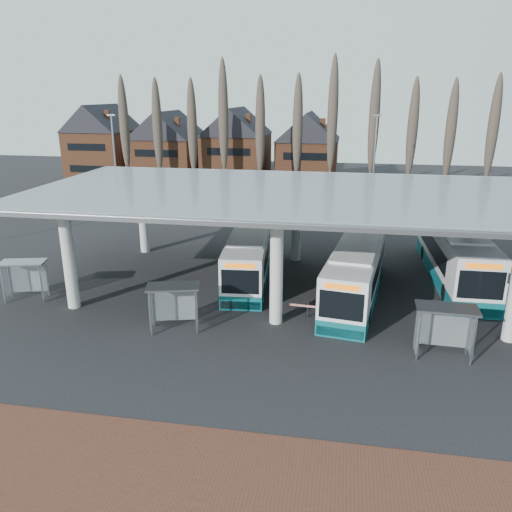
% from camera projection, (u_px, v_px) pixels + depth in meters
% --- Properties ---
extents(ground, '(140.00, 140.00, 0.00)m').
position_uv_depth(ground, '(269.00, 343.00, 25.14)').
color(ground, black).
rests_on(ground, ground).
extents(station_canopy, '(32.00, 16.00, 6.34)m').
position_uv_depth(station_canopy, '(289.00, 201.00, 30.86)').
color(station_canopy, beige).
rests_on(station_canopy, ground).
extents(poplar_row, '(45.10, 1.10, 14.50)m').
position_uv_depth(poplar_row, '(316.00, 125.00, 53.30)').
color(poplar_row, '#473D33').
rests_on(poplar_row, ground).
extents(townhouse_row, '(36.80, 10.30, 12.25)m').
position_uv_depth(townhouse_row, '(202.00, 140.00, 67.07)').
color(townhouse_row, brown).
rests_on(townhouse_row, ground).
extents(lamp_post_a, '(0.80, 0.16, 10.17)m').
position_uv_depth(lamp_post_a, '(116.00, 167.00, 47.03)').
color(lamp_post_a, slate).
rests_on(lamp_post_a, ground).
extents(lamp_post_b, '(0.80, 0.16, 10.17)m').
position_uv_depth(lamp_post_b, '(374.00, 168.00, 46.83)').
color(lamp_post_b, slate).
rests_on(lamp_post_b, ground).
extents(bus_1, '(3.54, 11.81, 3.23)m').
position_uv_depth(bus_1, '(250.00, 255.00, 34.00)').
color(bus_1, white).
rests_on(bus_1, ground).
extents(bus_2, '(4.26, 12.31, 3.35)m').
position_uv_depth(bus_2, '(356.00, 272.00, 30.60)').
color(bus_2, white).
rests_on(bus_2, ground).
extents(bus_3, '(3.03, 13.13, 3.64)m').
position_uv_depth(bus_3, '(454.00, 254.00, 33.56)').
color(bus_3, white).
rests_on(bus_3, ground).
extents(shelter_0, '(2.85, 1.91, 2.43)m').
position_uv_depth(shelter_0, '(25.00, 271.00, 30.12)').
color(shelter_0, gray).
rests_on(shelter_0, ground).
extents(shelter_1, '(2.98, 2.01, 2.53)m').
position_uv_depth(shelter_1, '(174.00, 297.00, 26.16)').
color(shelter_1, gray).
rests_on(shelter_1, ground).
extents(shelter_2, '(2.84, 1.49, 2.59)m').
position_uv_depth(shelter_2, '(445.00, 320.00, 23.41)').
color(shelter_2, gray).
rests_on(shelter_2, ground).
extents(barrier, '(2.04, 0.61, 1.02)m').
position_uv_depth(barrier, '(307.00, 307.00, 27.52)').
color(barrier, black).
rests_on(barrier, ground).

